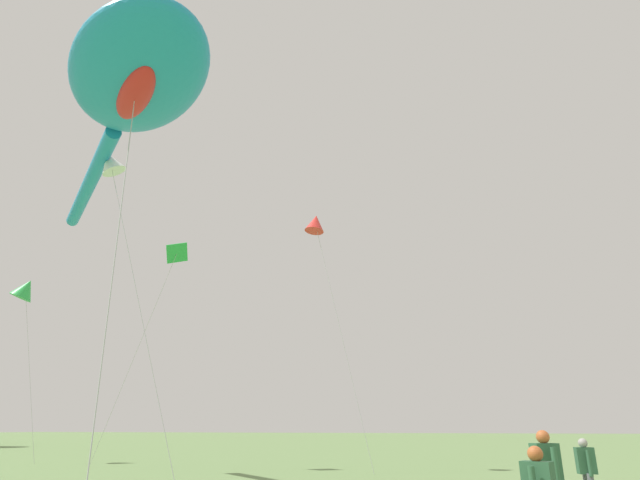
{
  "coord_description": "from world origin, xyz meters",
  "views": [
    {
      "loc": [
        -9.45,
        3.81,
        1.67
      ],
      "look_at": [
        -0.88,
        6.19,
        4.85
      ],
      "focal_mm": 29.41,
      "sensor_mm": 36.0,
      "label": 1
    }
  ],
  "objects": [
    {
      "name": "small_kite_triangle_green",
      "position": [
        12.64,
        26.38,
        8.63
      ],
      "size": [
        1.68,
        3.11,
        9.33
      ],
      "rotation": [
        0.0,
        0.0,
        0.47
      ],
      "color": "green",
      "rests_on": "ground"
    },
    {
      "name": "small_kite_delta_white",
      "position": [
        12.63,
        10.18,
        10.7
      ],
      "size": [
        1.68,
        3.3,
        11.19
      ],
      "rotation": [
        0.0,
        0.0,
        0.8
      ],
      "color": "red",
      "rests_on": "ground"
    },
    {
      "name": "small_kite_streamer_purple",
      "position": [
        11.18,
        16.62,
        9.02
      ],
      "size": [
        1.6,
        4.49,
        9.81
      ],
      "rotation": [
        0.0,
        0.0,
        0.38
      ],
      "color": "green",
      "rests_on": "ground"
    },
    {
      "name": "big_show_kite",
      "position": [
        0.7,
        11.89,
        10.39
      ],
      "size": [
        11.29,
        12.01,
        11.11
      ],
      "rotation": [
        0.0,
        0.0,
        -2.32
      ],
      "color": "#1E8CBF",
      "rests_on": "ground"
    },
    {
      "name": "small_kite_tiny_distant",
      "position": [
        3.8,
        14.82,
        10.05
      ],
      "size": [
        1.27,
        4.6,
        10.59
      ],
      "rotation": [
        0.0,
        0.0,
        -2.46
      ],
      "color": "white",
      "rests_on": "ground"
    },
    {
      "name": "person_photographer",
      "position": [
        0.48,
        2.73,
        0.94
      ],
      "size": [
        0.54,
        0.48,
        1.62
      ],
      "rotation": [
        0.0,
        0.0,
        2.02
      ],
      "color": "slate",
      "rests_on": "ground"
    },
    {
      "name": "person_redhead_woman",
      "position": [
        3.74,
        1.59,
        0.83
      ],
      "size": [
        0.51,
        0.39,
        1.44
      ],
      "rotation": [
        0.0,
        0.0,
        1.72
      ],
      "color": "slate",
      "rests_on": "ground"
    }
  ]
}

